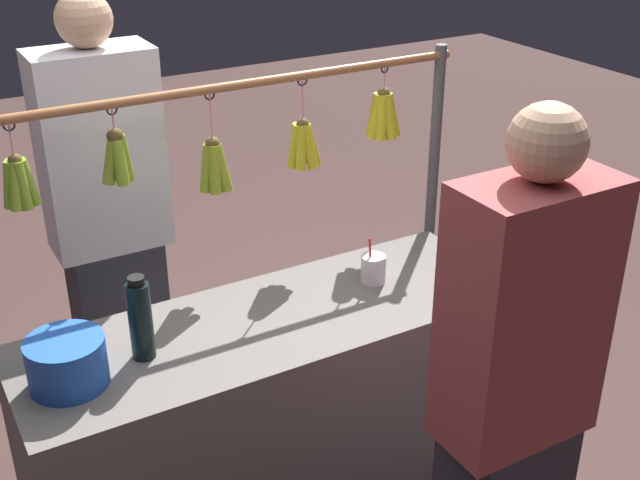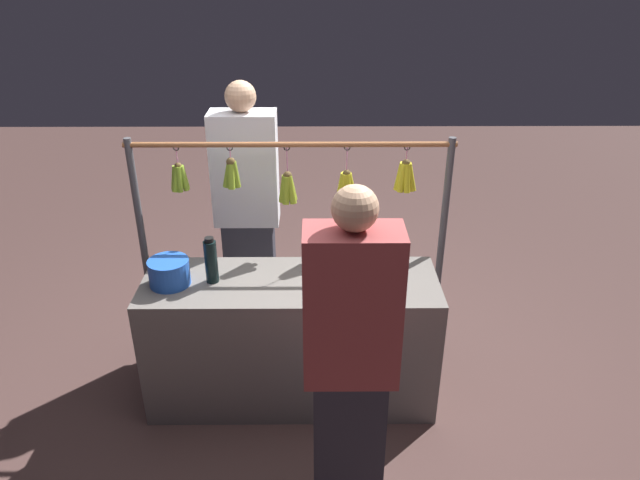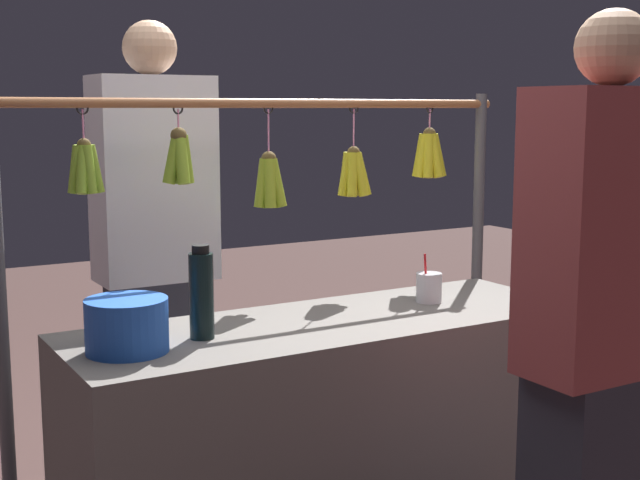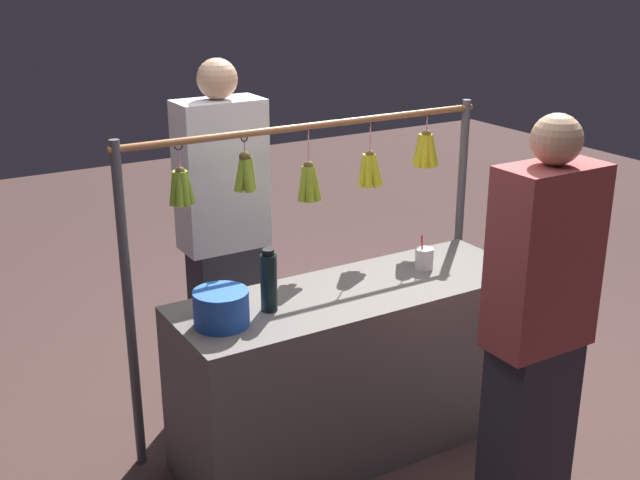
% 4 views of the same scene
% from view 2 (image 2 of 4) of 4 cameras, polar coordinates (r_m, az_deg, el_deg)
% --- Properties ---
extents(ground_plane, '(12.00, 12.00, 0.00)m').
position_cam_2_polar(ground_plane, '(3.82, -2.61, -14.49)').
color(ground_plane, '#4D3532').
extents(market_counter, '(1.69, 0.57, 0.81)m').
position_cam_2_polar(market_counter, '(3.57, -2.75, -9.59)').
color(market_counter, '#66605B').
rests_on(market_counter, ground).
extents(display_rack, '(1.92, 0.14, 1.53)m').
position_cam_2_polar(display_rack, '(3.55, -2.27, 3.29)').
color(display_rack, '#4C4C51').
rests_on(display_rack, ground).
extents(water_bottle, '(0.07, 0.07, 0.28)m').
position_cam_2_polar(water_bottle, '(3.33, -10.53, -1.97)').
color(water_bottle, black).
rests_on(water_bottle, market_counter).
extents(blue_bucket, '(0.23, 0.23, 0.15)m').
position_cam_2_polar(blue_bucket, '(3.38, -14.43, -3.05)').
color(blue_bucket, blue).
rests_on(blue_bucket, market_counter).
extents(drink_cup, '(0.09, 0.09, 0.17)m').
position_cam_2_polar(drink_cup, '(3.36, 4.33, -2.82)').
color(drink_cup, silver).
rests_on(drink_cup, market_counter).
extents(vendor_person, '(0.42, 0.23, 1.78)m').
position_cam_2_polar(vendor_person, '(3.98, -7.03, 2.31)').
color(vendor_person, '#2D2D38').
rests_on(vendor_person, ground).
extents(customer_person, '(0.41, 0.22, 1.71)m').
position_cam_2_polar(customer_person, '(2.65, 2.96, -12.38)').
color(customer_person, '#2D2D38').
rests_on(customer_person, ground).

